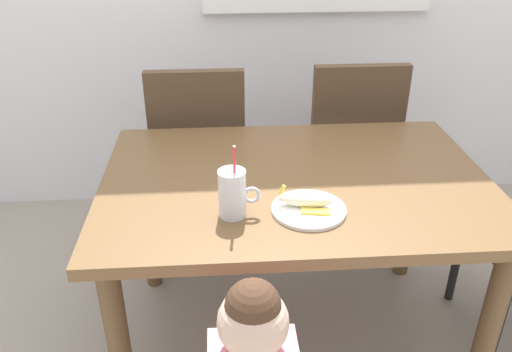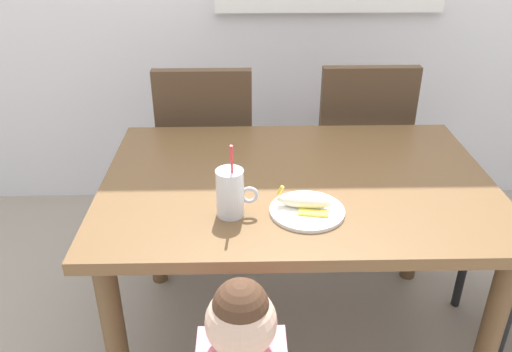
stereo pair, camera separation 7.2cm
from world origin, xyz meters
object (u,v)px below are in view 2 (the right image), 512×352
milk_cup (231,195)px  snack_plate (307,211)px  dining_table (296,203)px  dining_chair_left (207,149)px  peeled_banana (305,202)px  dining_chair_right (358,145)px

milk_cup → snack_plate: (0.23, 0.00, -0.06)m
dining_table → snack_plate: bearing=-87.7°
dining_chair_left → snack_plate: (0.37, -0.88, 0.21)m
dining_chair_left → peeled_banana: bearing=112.5°
dining_chair_left → snack_plate: 0.98m
milk_cup → dining_chair_right: bearing=57.4°
milk_cup → peeled_banana: (0.23, 0.02, -0.04)m
dining_table → milk_cup: size_ratio=5.35×
dining_table → dining_chair_left: (-0.36, 0.66, -0.10)m
dining_chair_left → snack_plate: dining_chair_left is taller
dining_chair_left → snack_plate: bearing=112.5°
dining_table → milk_cup: 0.36m
snack_plate → dining_chair_left: bearing=112.5°
dining_table → dining_chair_left: bearing=118.3°
dining_table → snack_plate: (0.01, -0.22, 0.11)m
dining_table → dining_chair_right: 0.79m
peeled_banana → dining_chair_right: bearing=68.2°
snack_plate → milk_cup: bearing=-179.0°
dining_chair_right → peeled_banana: (-0.36, -0.90, 0.23)m
peeled_banana → milk_cup: bearing=-176.1°
peeled_banana → snack_plate: bearing=-65.3°
dining_chair_left → peeled_banana: 0.97m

